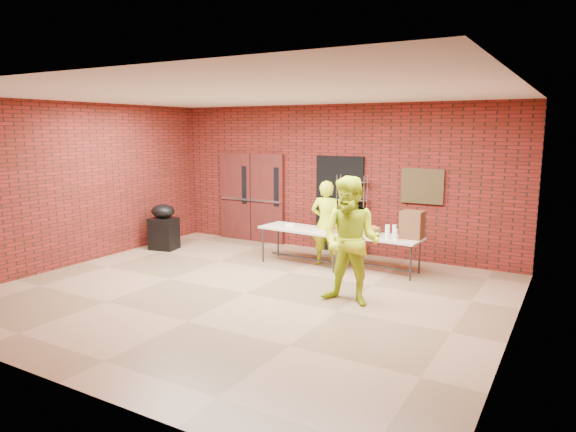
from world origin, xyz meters
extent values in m
cube|color=olive|center=(0.00, 0.00, -0.02)|extent=(8.00, 7.00, 0.04)
cube|color=silver|center=(0.00, 0.00, 3.22)|extent=(8.00, 7.00, 0.04)
cube|color=maroon|center=(0.00, 3.52, 1.60)|extent=(8.00, 0.04, 3.20)
cube|color=maroon|center=(0.00, -3.52, 1.60)|extent=(8.00, 0.04, 3.20)
cube|color=maroon|center=(-4.02, 0.00, 1.60)|extent=(0.04, 7.00, 3.20)
cube|color=maroon|center=(4.02, 0.00, 1.60)|extent=(0.04, 7.00, 3.20)
cube|color=#4A1B15|center=(-2.65, 3.44, 1.05)|extent=(0.88, 0.08, 2.10)
cube|color=#4A1B15|center=(-1.75, 3.44, 1.05)|extent=(0.88, 0.08, 2.10)
cube|color=black|center=(-2.37, 3.39, 1.35)|extent=(0.12, 0.02, 0.90)
cube|color=black|center=(-1.47, 3.39, 1.35)|extent=(0.12, 0.02, 0.90)
cube|color=#B3B3BA|center=(-2.20, 3.38, 1.00)|extent=(1.70, 0.04, 0.05)
cube|color=black|center=(0.10, 3.46, 1.05)|extent=(1.10, 0.06, 2.10)
cube|color=#43351B|center=(1.90, 3.45, 1.55)|extent=(0.85, 0.04, 0.70)
cube|color=#BAA98E|center=(-0.06, 2.14, 0.71)|extent=(1.82, 0.88, 0.04)
cube|color=#2E2F34|center=(-0.06, 2.14, 0.12)|extent=(1.57, 0.16, 0.03)
cylinder|color=#2E2F34|center=(-0.84, 2.43, 0.34)|extent=(0.04, 0.04, 0.69)
cylinder|color=#2E2F34|center=(0.73, 2.43, 0.34)|extent=(0.04, 0.04, 0.69)
cylinder|color=#2E2F34|center=(-0.84, 1.84, 0.34)|extent=(0.04, 0.04, 0.69)
cylinder|color=#2E2F34|center=(0.73, 1.84, 0.34)|extent=(0.04, 0.04, 0.69)
cube|color=#BAA98E|center=(1.39, 2.32, 0.67)|extent=(1.74, 0.83, 0.04)
cube|color=#2E2F34|center=(1.39, 2.32, 0.11)|extent=(1.50, 0.15, 0.03)
cylinder|color=#2E2F34|center=(0.64, 2.60, 0.33)|extent=(0.03, 0.03, 0.66)
cylinder|color=#2E2F34|center=(2.14, 2.60, 0.33)|extent=(0.03, 0.03, 0.66)
cylinder|color=#2E2F34|center=(0.64, 2.04, 0.33)|extent=(0.03, 0.03, 0.66)
cylinder|color=#2E2F34|center=(2.14, 2.04, 0.33)|extent=(0.03, 0.03, 0.66)
cube|color=#A27B41|center=(0.67, 2.22, 0.72)|extent=(0.41, 0.32, 0.06)
cube|color=#A27B41|center=(1.13, 2.40, 0.73)|extent=(0.49, 0.38, 0.08)
cube|color=#A27B41|center=(0.83, 2.11, 0.73)|extent=(0.49, 0.38, 0.08)
cylinder|color=#124512|center=(0.65, 2.14, 0.74)|extent=(0.40, 0.40, 0.01)
cube|color=white|center=(-0.39, 2.17, 0.75)|extent=(0.16, 0.11, 0.05)
cube|color=brown|center=(2.03, 2.43, 0.95)|extent=(0.39, 0.35, 0.51)
cylinder|color=white|center=(1.65, 2.15, 0.82)|extent=(0.09, 0.09, 0.26)
cylinder|color=white|center=(1.82, 2.10, 0.80)|extent=(0.07, 0.07, 0.21)
cylinder|color=white|center=(1.72, 2.33, 0.81)|extent=(0.08, 0.08, 0.24)
cube|color=black|center=(-3.39, 1.69, 0.36)|extent=(0.63, 0.55, 0.71)
ellipsoid|color=black|center=(-3.39, 1.69, 0.87)|extent=(0.62, 0.56, 0.31)
imported|color=#B4D217|center=(0.34, 2.31, 0.84)|extent=(0.67, 0.49, 1.68)
imported|color=#B4D217|center=(1.67, 0.41, 0.99)|extent=(0.97, 0.76, 1.97)
camera|label=1|loc=(4.65, -6.68, 2.67)|focal=32.00mm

